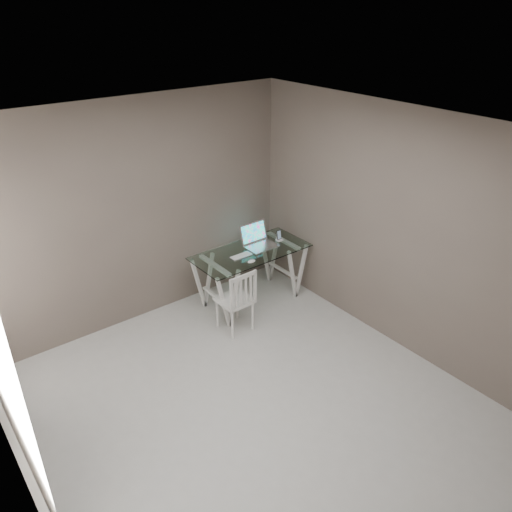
{
  "coord_description": "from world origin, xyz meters",
  "views": [
    {
      "loc": [
        -2.21,
        -2.84,
        3.62
      ],
      "look_at": [
        1.04,
        1.34,
        0.85
      ],
      "focal_mm": 35.0,
      "sensor_mm": 36.0,
      "label": 1
    }
  ],
  "objects": [
    {
      "name": "laptop",
      "position": [
        1.38,
        1.72,
        0.81
      ],
      "size": [
        0.4,
        0.35,
        0.28
      ],
      "color": "silver",
      "rests_on": "desk"
    },
    {
      "name": "room",
      "position": [
        -0.06,
        0.02,
        1.72
      ],
      "size": [
        4.5,
        4.52,
        2.71
      ],
      "color": "#B3B1AB",
      "rests_on": "ground"
    },
    {
      "name": "phone_dock",
      "position": [
        1.68,
        1.66,
        0.79
      ],
      "size": [
        0.08,
        0.08,
        0.14
      ],
      "color": "white",
      "rests_on": "desk"
    },
    {
      "name": "mouse",
      "position": [
        1.02,
        1.4,
        0.76
      ],
      "size": [
        0.11,
        0.06,
        0.03
      ],
      "primitive_type": "ellipsoid",
      "color": "silver",
      "rests_on": "desk"
    },
    {
      "name": "keyboard",
      "position": [
        1.01,
        1.61,
        0.75
      ],
      "size": [
        0.29,
        0.12,
        0.01
      ],
      "primitive_type": "cube",
      "color": "silver",
      "rests_on": "desk"
    },
    {
      "name": "desk",
      "position": [
        1.19,
        1.64,
        0.38
      ],
      "size": [
        1.5,
        0.7,
        0.75
      ],
      "color": "silver",
      "rests_on": "ground"
    },
    {
      "name": "chair",
      "position": [
        0.67,
        1.21,
        0.46
      ],
      "size": [
        0.38,
        0.38,
        0.83
      ],
      "rotation": [
        0.0,
        0.0,
        0.02
      ],
      "color": "silver",
      "rests_on": "ground"
    }
  ]
}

